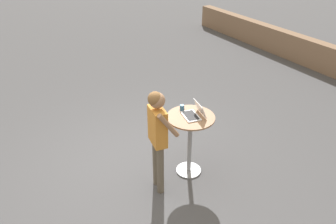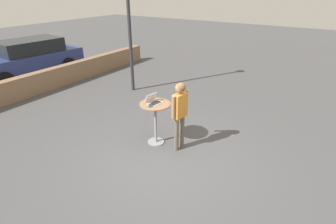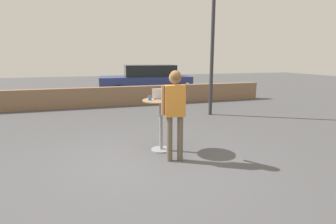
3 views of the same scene
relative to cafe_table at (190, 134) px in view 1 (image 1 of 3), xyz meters
The scene contains 5 objects.
ground_plane 1.15m from the cafe_table, 130.17° to the right, with size 50.00×50.00×0.00m, color #4C4C4F.
cafe_table is the anchor object (origin of this frame).
laptop 0.38m from the cafe_table, 78.83° to the left, with size 0.39×0.36×0.22m.
coffee_mug 0.44m from the cafe_table, behind, with size 0.10×0.07×0.09m.
standing_person 0.72m from the cafe_table, 82.09° to the right, with size 0.54×0.34×1.71m.
Camera 1 is at (4.13, -1.84, 3.69)m, focal length 35.00 mm.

